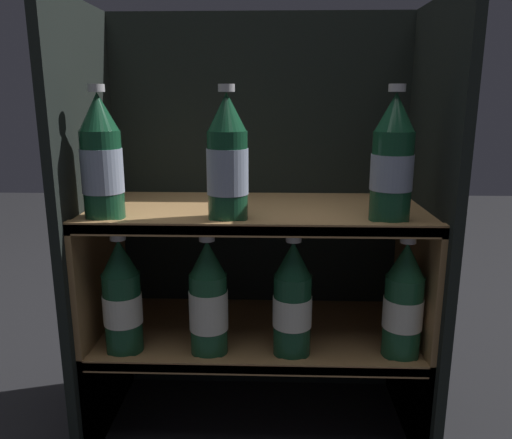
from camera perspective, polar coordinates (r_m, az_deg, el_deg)
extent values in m
cube|color=black|center=(1.25, 0.35, 0.86)|extent=(0.75, 0.02, 0.94)
cube|color=black|center=(1.15, -18.32, -1.00)|extent=(0.02, 0.37, 0.94)
cube|color=black|center=(1.13, 18.86, -1.32)|extent=(0.02, 0.37, 0.94)
cube|color=#9E7547|center=(1.17, 0.08, -12.73)|extent=(0.71, 0.33, 0.02)
cube|color=#9E7547|center=(1.04, -0.20, -16.50)|extent=(0.71, 0.02, 0.03)
cube|color=#9E7547|center=(1.29, -16.35, -16.76)|extent=(0.01, 0.33, 0.22)
cube|color=#9E7547|center=(1.27, 16.81, -17.29)|extent=(0.01, 0.33, 0.22)
cube|color=#9E7547|center=(1.07, 0.09, 0.97)|extent=(0.71, 0.33, 0.02)
cube|color=#9E7547|center=(0.93, -0.22, -1.13)|extent=(0.71, 0.02, 0.03)
cube|color=#9E7547|center=(1.22, -16.81, -11.00)|extent=(0.01, 0.33, 0.51)
cube|color=#9E7547|center=(1.20, 17.29, -11.46)|extent=(0.01, 0.33, 0.51)
cylinder|color=#144228|center=(1.00, -17.12, 4.89)|extent=(0.08, 0.08, 0.17)
cylinder|color=#8C99B2|center=(1.00, -17.16, 5.36)|extent=(0.08, 0.08, 0.08)
cone|color=#144228|center=(0.99, -17.62, 11.70)|extent=(0.07, 0.07, 0.07)
cylinder|color=#B7B7BC|center=(0.99, -17.80, 14.13)|extent=(0.03, 0.03, 0.01)
cylinder|color=#144228|center=(0.95, -3.26, 5.03)|extent=(0.08, 0.08, 0.17)
cylinder|color=#8C99B2|center=(0.95, -3.27, 5.53)|extent=(0.08, 0.08, 0.09)
cone|color=#144228|center=(0.94, -3.37, 12.23)|extent=(0.07, 0.07, 0.07)
cylinder|color=#B7B7BC|center=(0.94, -3.40, 14.79)|extent=(0.03, 0.03, 0.01)
cylinder|color=#144228|center=(0.98, 15.21, 4.77)|extent=(0.08, 0.08, 0.17)
cylinder|color=#8C99B2|center=(0.97, 15.24, 5.26)|extent=(0.08, 0.08, 0.07)
cone|color=#144228|center=(0.96, 15.67, 11.79)|extent=(0.07, 0.07, 0.07)
cylinder|color=#B7B7BC|center=(0.96, 15.84, 14.28)|extent=(0.03, 0.03, 0.01)
cylinder|color=#144228|center=(1.08, -14.96, -10.19)|extent=(0.08, 0.08, 0.17)
cylinder|color=silver|center=(1.07, -14.99, -9.78)|extent=(0.08, 0.08, 0.06)
cone|color=#144228|center=(1.03, -15.37, -4.13)|extent=(0.07, 0.07, 0.07)
cylinder|color=#B7B7BC|center=(1.02, -15.52, -1.88)|extent=(0.03, 0.03, 0.01)
cylinder|color=#194C2D|center=(1.04, -5.43, -10.63)|extent=(0.08, 0.08, 0.17)
cylinder|color=silver|center=(1.04, -5.44, -10.21)|extent=(0.08, 0.08, 0.08)
cone|color=#194C2D|center=(1.00, -5.58, -4.37)|extent=(0.07, 0.07, 0.07)
cylinder|color=#B7B7BC|center=(0.98, -5.64, -2.04)|extent=(0.03, 0.03, 0.01)
cylinder|color=#144228|center=(1.03, 4.16, -10.79)|extent=(0.08, 0.08, 0.17)
cylinder|color=silver|center=(1.03, 4.17, -10.36)|extent=(0.08, 0.08, 0.06)
cone|color=#144228|center=(0.99, 4.28, -4.48)|extent=(0.07, 0.07, 0.07)
cylinder|color=#B7B7BC|center=(0.98, 4.32, -2.14)|extent=(0.03, 0.03, 0.01)
cylinder|color=#194C2D|center=(1.07, 16.39, -10.55)|extent=(0.08, 0.08, 0.17)
cylinder|color=silver|center=(1.06, 16.42, -10.14)|extent=(0.08, 0.08, 0.06)
cone|color=#194C2D|center=(1.02, 16.85, -4.44)|extent=(0.07, 0.07, 0.07)
cylinder|color=#B7B7BC|center=(1.01, 17.01, -2.17)|extent=(0.03, 0.03, 0.01)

